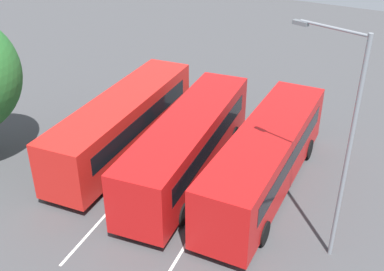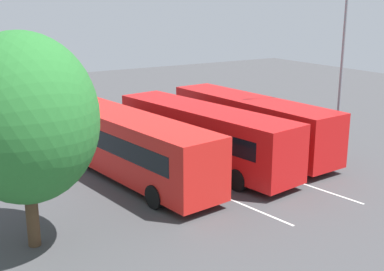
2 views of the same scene
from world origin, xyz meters
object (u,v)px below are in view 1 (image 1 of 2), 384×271
object	(u,v)px
bus_far_left	(266,157)
street_lamp	(344,139)
bus_center_right	(124,122)
bus_center_left	(189,143)
pedestrian	(210,91)

from	to	relation	value
bus_far_left	street_lamp	world-z (taller)	street_lamp
bus_center_right	street_lamp	size ratio (longest dim) A/B	1.31
street_lamp	bus_far_left	bearing A→B (deg)	-21.72
bus_center_left	street_lamp	xyz separation A→B (m)	(-1.99, -7.40, 3.34)
pedestrian	street_lamp	bearing A→B (deg)	13.50
bus_far_left	pedestrian	size ratio (longest dim) A/B	7.05
bus_center_right	bus_center_left	bearing A→B (deg)	-99.77
bus_center_right	street_lamp	distance (m)	12.10
pedestrian	bus_far_left	bearing A→B (deg)	10.28
street_lamp	bus_center_left	bearing A→B (deg)	-0.62
bus_center_left	street_lamp	size ratio (longest dim) A/B	1.31
bus_center_left	street_lamp	bearing A→B (deg)	-113.73
bus_center_left	pedestrian	world-z (taller)	bus_center_left
pedestrian	street_lamp	size ratio (longest dim) A/B	0.18
bus_far_left	bus_center_right	distance (m)	7.73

